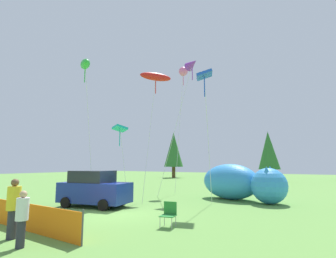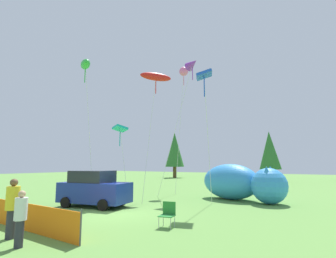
{
  "view_description": "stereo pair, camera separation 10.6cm",
  "coord_description": "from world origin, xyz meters",
  "px_view_note": "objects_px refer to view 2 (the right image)",
  "views": [
    {
      "loc": [
        9.02,
        -9.62,
        2.36
      ],
      "look_at": [
        -0.06,
        4.84,
        4.65
      ],
      "focal_mm": 28.0,
      "sensor_mm": 36.0,
      "label": 1
    },
    {
      "loc": [
        9.11,
        -9.56,
        2.36
      ],
      "look_at": [
        -0.06,
        4.84,
        4.65
      ],
      "focal_mm": 28.0,
      "sensor_mm": 36.0,
      "label": 2
    }
  ],
  "objects_px": {
    "kite_red_lizard": "(156,77)",
    "kite_blue_box": "(204,77)",
    "parked_car": "(94,189)",
    "kite_purple_delta": "(192,65)",
    "folding_chair": "(168,213)",
    "kite_pink_octopus": "(184,72)",
    "spectator_in_white_shirt": "(20,216)",
    "kite_teal_diamond": "(120,129)",
    "inflatable_cat": "(240,184)",
    "spectator_in_red_shirt": "(12,206)",
    "kite_green_fish": "(85,65)"
  },
  "relations": [
    {
      "from": "kite_red_lizard",
      "to": "kite_blue_box",
      "type": "xyz_separation_m",
      "value": [
        4.94,
        -2.13,
        -1.53
      ]
    },
    {
      "from": "parked_car",
      "to": "kite_purple_delta",
      "type": "height_order",
      "value": "kite_purple_delta"
    },
    {
      "from": "folding_chair",
      "to": "kite_pink_octopus",
      "type": "xyz_separation_m",
      "value": [
        -5.62,
        11.5,
        10.18
      ]
    },
    {
      "from": "spectator_in_white_shirt",
      "to": "kite_blue_box",
      "type": "height_order",
      "value": "kite_blue_box"
    },
    {
      "from": "kite_purple_delta",
      "to": "kite_teal_diamond",
      "type": "height_order",
      "value": "kite_purple_delta"
    },
    {
      "from": "inflatable_cat",
      "to": "kite_pink_octopus",
      "type": "distance_m",
      "value": 11.53
    },
    {
      "from": "spectator_in_red_shirt",
      "to": "kite_pink_octopus",
      "type": "xyz_separation_m",
      "value": [
        -2.24,
        15.54,
        9.68
      ]
    },
    {
      "from": "spectator_in_white_shirt",
      "to": "kite_blue_box",
      "type": "distance_m",
      "value": 11.36
    },
    {
      "from": "spectator_in_white_shirt",
      "to": "kite_pink_octopus",
      "type": "xyz_separation_m",
      "value": [
        -3.37,
        15.87,
        9.84
      ]
    },
    {
      "from": "kite_pink_octopus",
      "to": "kite_purple_delta",
      "type": "xyz_separation_m",
      "value": [
        2.31,
        -2.79,
        -0.7
      ]
    },
    {
      "from": "kite_red_lizard",
      "to": "kite_teal_diamond",
      "type": "bearing_deg",
      "value": -144.66
    },
    {
      "from": "parked_car",
      "to": "kite_pink_octopus",
      "type": "height_order",
      "value": "kite_pink_octopus"
    },
    {
      "from": "spectator_in_white_shirt",
      "to": "parked_car",
      "type": "bearing_deg",
      "value": 121.74
    },
    {
      "from": "folding_chair",
      "to": "kite_purple_delta",
      "type": "relative_size",
      "value": 0.09
    },
    {
      "from": "spectator_in_white_shirt",
      "to": "kite_red_lizard",
      "type": "height_order",
      "value": "kite_red_lizard"
    },
    {
      "from": "kite_blue_box",
      "to": "kite_teal_diamond",
      "type": "distance_m",
      "value": 7.49
    },
    {
      "from": "parked_car",
      "to": "inflatable_cat",
      "type": "distance_m",
      "value": 9.22
    },
    {
      "from": "parked_car",
      "to": "kite_teal_diamond",
      "type": "relative_size",
      "value": 0.81
    },
    {
      "from": "spectator_in_red_shirt",
      "to": "spectator_in_white_shirt",
      "type": "bearing_deg",
      "value": -16.49
    },
    {
      "from": "kite_teal_diamond",
      "to": "spectator_in_white_shirt",
      "type": "bearing_deg",
      "value": -61.4
    },
    {
      "from": "folding_chair",
      "to": "spectator_in_red_shirt",
      "type": "relative_size",
      "value": 0.49
    },
    {
      "from": "kite_red_lizard",
      "to": "kite_purple_delta",
      "type": "relative_size",
      "value": 0.88
    },
    {
      "from": "spectator_in_red_shirt",
      "to": "kite_green_fish",
      "type": "height_order",
      "value": "kite_green_fish"
    },
    {
      "from": "spectator_in_white_shirt",
      "to": "kite_purple_delta",
      "type": "distance_m",
      "value": 16.0
    },
    {
      "from": "kite_red_lizard",
      "to": "kite_purple_delta",
      "type": "height_order",
      "value": "kite_purple_delta"
    },
    {
      "from": "parked_car",
      "to": "kite_green_fish",
      "type": "height_order",
      "value": "kite_green_fish"
    },
    {
      "from": "kite_red_lizard",
      "to": "kite_blue_box",
      "type": "height_order",
      "value": "kite_red_lizard"
    },
    {
      "from": "kite_pink_octopus",
      "to": "kite_blue_box",
      "type": "height_order",
      "value": "kite_pink_octopus"
    },
    {
      "from": "spectator_in_white_shirt",
      "to": "kite_red_lizard",
      "type": "bearing_deg",
      "value": 106.04
    },
    {
      "from": "kite_red_lizard",
      "to": "spectator_in_red_shirt",
      "type": "bearing_deg",
      "value": -79.07
    },
    {
      "from": "kite_teal_diamond",
      "to": "inflatable_cat",
      "type": "bearing_deg",
      "value": 22.72
    },
    {
      "from": "parked_car",
      "to": "spectator_in_red_shirt",
      "type": "relative_size",
      "value": 2.22
    },
    {
      "from": "folding_chair",
      "to": "kite_red_lizard",
      "type": "bearing_deg",
      "value": -153.79
    },
    {
      "from": "folding_chair",
      "to": "kite_blue_box",
      "type": "xyz_separation_m",
      "value": [
        -0.56,
        4.8,
        6.83
      ]
    },
    {
      "from": "kite_pink_octopus",
      "to": "kite_teal_diamond",
      "type": "bearing_deg",
      "value": -108.13
    },
    {
      "from": "spectator_in_red_shirt",
      "to": "kite_purple_delta",
      "type": "xyz_separation_m",
      "value": [
        0.07,
        12.75,
        8.98
      ]
    },
    {
      "from": "parked_car",
      "to": "kite_pink_octopus",
      "type": "bearing_deg",
      "value": 76.46
    },
    {
      "from": "kite_green_fish",
      "to": "kite_teal_diamond",
      "type": "distance_m",
      "value": 5.09
    },
    {
      "from": "inflatable_cat",
      "to": "spectator_in_white_shirt",
      "type": "height_order",
      "value": "inflatable_cat"
    },
    {
      "from": "kite_red_lizard",
      "to": "kite_teal_diamond",
      "type": "distance_m",
      "value": 4.76
    },
    {
      "from": "parked_car",
      "to": "inflatable_cat",
      "type": "relative_size",
      "value": 0.68
    },
    {
      "from": "kite_green_fish",
      "to": "kite_blue_box",
      "type": "xyz_separation_m",
      "value": [
        8.04,
        1.92,
        -1.82
      ]
    },
    {
      "from": "folding_chair",
      "to": "inflatable_cat",
      "type": "xyz_separation_m",
      "value": [
        0.08,
        8.66,
        0.57
      ]
    },
    {
      "from": "kite_red_lizard",
      "to": "kite_purple_delta",
      "type": "distance_m",
      "value": 3.03
    },
    {
      "from": "folding_chair",
      "to": "kite_green_fish",
      "type": "relative_size",
      "value": 0.1
    },
    {
      "from": "inflatable_cat",
      "to": "kite_purple_delta",
      "type": "bearing_deg",
      "value": -163.11
    },
    {
      "from": "kite_red_lizard",
      "to": "kite_purple_delta",
      "type": "bearing_deg",
      "value": 39.1
    },
    {
      "from": "parked_car",
      "to": "kite_pink_octopus",
      "type": "distance_m",
      "value": 13.75
    },
    {
      "from": "spectator_in_red_shirt",
      "to": "kite_red_lizard",
      "type": "xyz_separation_m",
      "value": [
        -2.12,
        10.97,
        7.86
      ]
    },
    {
      "from": "kite_red_lizard",
      "to": "kite_teal_diamond",
      "type": "height_order",
      "value": "kite_red_lizard"
    }
  ]
}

